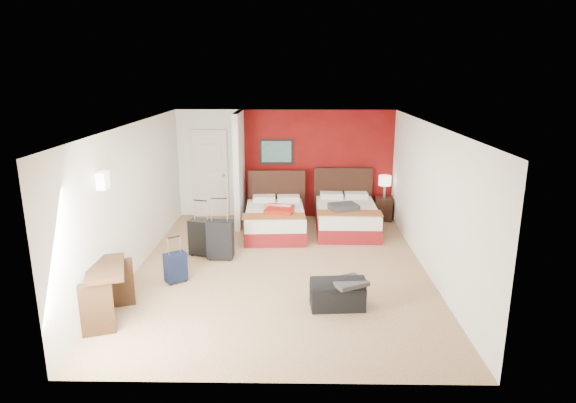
{
  "coord_description": "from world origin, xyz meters",
  "views": [
    {
      "loc": [
        0.25,
        -7.94,
        3.34
      ],
      "look_at": [
        0.11,
        0.8,
        1.0
      ],
      "focal_mm": 30.43,
      "sensor_mm": 36.0,
      "label": 1
    }
  ],
  "objects_px": {
    "bed_left": "(275,222)",
    "red_suitcase_open": "(279,209)",
    "suitcase_black": "(202,238)",
    "nightstand": "(383,209)",
    "bed_right": "(347,219)",
    "suitcase_navy": "(176,269)",
    "suitcase_charcoal": "(220,241)",
    "table_lamp": "(385,187)",
    "desk": "(108,293)",
    "duffel_bag": "(337,295)"
  },
  "relations": [
    {
      "from": "bed_left",
      "to": "duffel_bag",
      "type": "distance_m",
      "value": 3.5
    },
    {
      "from": "bed_left",
      "to": "red_suitcase_open",
      "type": "relative_size",
      "value": 2.27
    },
    {
      "from": "suitcase_navy",
      "to": "duffel_bag",
      "type": "bearing_deg",
      "value": -55.19
    },
    {
      "from": "bed_left",
      "to": "suitcase_charcoal",
      "type": "height_order",
      "value": "suitcase_charcoal"
    },
    {
      "from": "red_suitcase_open",
      "to": "duffel_bag",
      "type": "relative_size",
      "value": 1.0
    },
    {
      "from": "red_suitcase_open",
      "to": "suitcase_navy",
      "type": "height_order",
      "value": "red_suitcase_open"
    },
    {
      "from": "suitcase_charcoal",
      "to": "table_lamp",
      "type": "bearing_deg",
      "value": 37.67
    },
    {
      "from": "suitcase_charcoal",
      "to": "desk",
      "type": "distance_m",
      "value": 2.6
    },
    {
      "from": "duffel_bag",
      "to": "bed_left",
      "type": "bearing_deg",
      "value": 103.27
    },
    {
      "from": "nightstand",
      "to": "table_lamp",
      "type": "bearing_deg",
      "value": 0.0
    },
    {
      "from": "suitcase_navy",
      "to": "desk",
      "type": "relative_size",
      "value": 0.49
    },
    {
      "from": "bed_left",
      "to": "desk",
      "type": "height_order",
      "value": "desk"
    },
    {
      "from": "bed_right",
      "to": "nightstand",
      "type": "relative_size",
      "value": 3.36
    },
    {
      "from": "red_suitcase_open",
      "to": "suitcase_charcoal",
      "type": "xyz_separation_m",
      "value": [
        -1.04,
        -1.35,
        -0.23
      ]
    },
    {
      "from": "red_suitcase_open",
      "to": "suitcase_navy",
      "type": "xyz_separation_m",
      "value": [
        -1.61,
        -2.4,
        -0.34
      ]
    },
    {
      "from": "bed_right",
      "to": "red_suitcase_open",
      "type": "distance_m",
      "value": 1.5
    },
    {
      "from": "duffel_bag",
      "to": "table_lamp",
      "type": "bearing_deg",
      "value": 67.87
    },
    {
      "from": "bed_left",
      "to": "bed_right",
      "type": "relative_size",
      "value": 0.97
    },
    {
      "from": "desk",
      "to": "red_suitcase_open",
      "type": "bearing_deg",
      "value": 39.64
    },
    {
      "from": "nightstand",
      "to": "table_lamp",
      "type": "relative_size",
      "value": 1.09
    },
    {
      "from": "table_lamp",
      "to": "bed_left",
      "type": "bearing_deg",
      "value": -157.29
    },
    {
      "from": "suitcase_black",
      "to": "red_suitcase_open",
      "type": "bearing_deg",
      "value": 56.1
    },
    {
      "from": "bed_left",
      "to": "suitcase_black",
      "type": "xyz_separation_m",
      "value": [
        -1.3,
        -1.29,
        0.07
      ]
    },
    {
      "from": "nightstand",
      "to": "suitcase_black",
      "type": "distance_m",
      "value": 4.43
    },
    {
      "from": "bed_left",
      "to": "red_suitcase_open",
      "type": "distance_m",
      "value": 0.34
    },
    {
      "from": "bed_right",
      "to": "suitcase_black",
      "type": "bearing_deg",
      "value": -151.32
    },
    {
      "from": "table_lamp",
      "to": "desk",
      "type": "distance_m",
      "value": 6.65
    },
    {
      "from": "suitcase_navy",
      "to": "desk",
      "type": "bearing_deg",
      "value": -152.84
    },
    {
      "from": "red_suitcase_open",
      "to": "suitcase_black",
      "type": "bearing_deg",
      "value": -127.17
    },
    {
      "from": "table_lamp",
      "to": "suitcase_charcoal",
      "type": "bearing_deg",
      "value": -143.86
    },
    {
      "from": "bed_left",
      "to": "bed_right",
      "type": "height_order",
      "value": "bed_right"
    },
    {
      "from": "nightstand",
      "to": "suitcase_black",
      "type": "bearing_deg",
      "value": -140.88
    },
    {
      "from": "bed_right",
      "to": "suitcase_navy",
      "type": "xyz_separation_m",
      "value": [
        -3.04,
        -2.71,
        -0.04
      ]
    },
    {
      "from": "bed_left",
      "to": "nightstand",
      "type": "xyz_separation_m",
      "value": [
        2.47,
        1.03,
        0.01
      ]
    },
    {
      "from": "suitcase_navy",
      "to": "suitcase_black",
      "type": "bearing_deg",
      "value": 43.11
    },
    {
      "from": "duffel_bag",
      "to": "suitcase_black",
      "type": "bearing_deg",
      "value": 134.79
    },
    {
      "from": "desk",
      "to": "bed_left",
      "type": "bearing_deg",
      "value": 41.46
    },
    {
      "from": "nightstand",
      "to": "suitcase_black",
      "type": "xyz_separation_m",
      "value": [
        -3.77,
        -2.32,
        0.06
      ]
    },
    {
      "from": "suitcase_navy",
      "to": "red_suitcase_open",
      "type": "bearing_deg",
      "value": 19.07
    },
    {
      "from": "desk",
      "to": "bed_right",
      "type": "bearing_deg",
      "value": 28.33
    },
    {
      "from": "red_suitcase_open",
      "to": "nightstand",
      "type": "height_order",
      "value": "red_suitcase_open"
    },
    {
      "from": "bed_right",
      "to": "red_suitcase_open",
      "type": "relative_size",
      "value": 2.35
    },
    {
      "from": "desk",
      "to": "table_lamp",
      "type": "bearing_deg",
      "value": 27.17
    },
    {
      "from": "table_lamp",
      "to": "duffel_bag",
      "type": "bearing_deg",
      "value": -107.96
    },
    {
      "from": "bed_left",
      "to": "suitcase_black",
      "type": "height_order",
      "value": "suitcase_black"
    },
    {
      "from": "table_lamp",
      "to": "duffel_bag",
      "type": "xyz_separation_m",
      "value": [
        -1.42,
        -4.37,
        -0.6
      ]
    },
    {
      "from": "red_suitcase_open",
      "to": "desk",
      "type": "bearing_deg",
      "value": -108.81
    },
    {
      "from": "bed_left",
      "to": "suitcase_charcoal",
      "type": "xyz_separation_m",
      "value": [
        -0.94,
        -1.45,
        0.08
      ]
    },
    {
      "from": "bed_right",
      "to": "suitcase_charcoal",
      "type": "distance_m",
      "value": 2.98
    },
    {
      "from": "bed_left",
      "to": "bed_right",
      "type": "distance_m",
      "value": 1.55
    }
  ]
}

